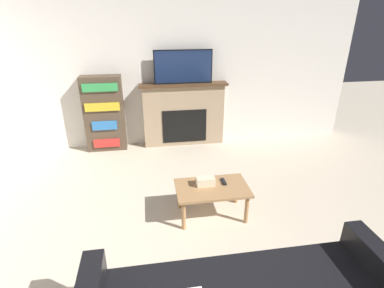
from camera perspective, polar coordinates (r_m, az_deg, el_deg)
wall_back at (r=5.52m, az=-4.84°, el=13.53°), size 6.99×0.06×2.70m
fireplace at (r=5.60m, az=-1.59°, el=5.69°), size 1.58×0.28×1.17m
tv at (r=5.37m, az=-1.67°, el=14.48°), size 1.03×0.03×0.58m
coffee_table at (r=3.68m, az=3.84°, el=-8.92°), size 0.88×0.54×0.40m
tissue_box at (r=3.66m, az=2.60°, el=-7.11°), size 0.22×0.12×0.10m
remote_control at (r=3.74m, az=6.05°, el=-7.12°), size 0.04×0.15×0.02m
bookshelf at (r=5.56m, az=-16.36°, el=5.53°), size 0.69×0.29×1.35m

